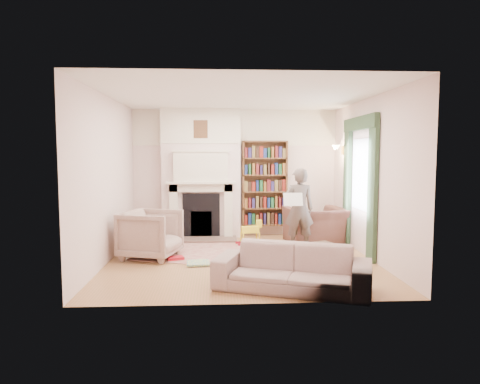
{
  "coord_description": "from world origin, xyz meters",
  "views": [
    {
      "loc": [
        -0.41,
        -7.31,
        1.82
      ],
      "look_at": [
        0.0,
        0.25,
        1.15
      ],
      "focal_mm": 32.0,
      "sensor_mm": 36.0,
      "label": 1
    }
  ],
  "objects": [
    {
      "name": "wall_back",
      "position": [
        0.0,
        2.25,
        1.4
      ],
      "size": [
        4.5,
        0.0,
        4.5
      ],
      "primitive_type": "plane",
      "rotation": [
        1.57,
        0.0,
        0.0
      ],
      "color": "silver",
      "rests_on": "floor"
    },
    {
      "name": "armchair_left",
      "position": [
        -1.57,
        0.15,
        0.42
      ],
      "size": [
        1.14,
        1.12,
        0.85
      ],
      "primitive_type": "imported",
      "rotation": [
        0.0,
        0.0,
        1.3
      ],
      "color": "#B7AC97",
      "rests_on": "floor"
    },
    {
      "name": "rug",
      "position": [
        -0.42,
        0.55,
        0.01
      ],
      "size": [
        3.11,
        2.73,
        0.01
      ],
      "primitive_type": "cube",
      "rotation": [
        0.0,
        0.0,
        -0.32
      ],
      "color": "#BCA58E",
      "rests_on": "floor"
    },
    {
      "name": "paraffin_heater",
      "position": [
        -1.4,
        1.49,
        0.28
      ],
      "size": [
        0.29,
        0.29,
        0.55
      ],
      "primitive_type": "cylinder",
      "rotation": [
        0.0,
        0.0,
        0.22
      ],
      "color": "#ABAFB3",
      "rests_on": "floor"
    },
    {
      "name": "man_reading",
      "position": [
        1.15,
        0.68,
        0.78
      ],
      "size": [
        0.58,
        0.38,
        1.56
      ],
      "primitive_type": "imported",
      "rotation": [
        0.0,
        0.0,
        3.16
      ],
      "color": "#524641",
      "rests_on": "floor"
    },
    {
      "name": "curtain_right",
      "position": [
        2.2,
        1.1,
        1.2
      ],
      "size": [
        0.07,
        0.32,
        2.4
      ],
      "primitive_type": "cube",
      "color": "#2F472E",
      "rests_on": "floor"
    },
    {
      "name": "fireplace",
      "position": [
        -0.75,
        2.05,
        1.39
      ],
      "size": [
        1.7,
        0.58,
        2.8
      ],
      "color": "silver",
      "rests_on": "floor"
    },
    {
      "name": "rocking_horse",
      "position": [
        0.26,
        1.19,
        0.25
      ],
      "size": [
        0.6,
        0.34,
        0.49
      ],
      "primitive_type": null,
      "rotation": [
        0.0,
        0.0,
        0.23
      ],
      "color": "yellow",
      "rests_on": "rug"
    },
    {
      "name": "bookcase",
      "position": [
        0.65,
        2.12,
        1.18
      ],
      "size": [
        1.0,
        0.24,
        1.85
      ],
      "primitive_type": "cube",
      "color": "brown",
      "rests_on": "floor"
    },
    {
      "name": "armchair_reading",
      "position": [
        1.6,
        1.28,
        0.36
      ],
      "size": [
        1.26,
        1.14,
        0.73
      ],
      "primitive_type": "imported",
      "rotation": [
        0.0,
        0.0,
        3.3
      ],
      "color": "#4F302A",
      "rests_on": "floor"
    },
    {
      "name": "wall_right",
      "position": [
        2.25,
        0.0,
        1.4
      ],
      "size": [
        0.0,
        4.5,
        4.5
      ],
      "primitive_type": "plane",
      "rotation": [
        1.57,
        0.0,
        -1.57
      ],
      "color": "silver",
      "rests_on": "floor"
    },
    {
      "name": "floor",
      "position": [
        0.0,
        0.0,
        0.0
      ],
      "size": [
        4.5,
        4.5,
        0.0
      ],
      "primitive_type": "plane",
      "color": "olive",
      "rests_on": "ground"
    },
    {
      "name": "pelmet",
      "position": [
        2.19,
        0.4,
        2.38
      ],
      "size": [
        0.09,
        1.7,
        0.24
      ],
      "primitive_type": "cube",
      "color": "#2F472E",
      "rests_on": "wall_right"
    },
    {
      "name": "wall_front",
      "position": [
        0.0,
        -2.25,
        1.4
      ],
      "size": [
        4.5,
        0.0,
        4.5
      ],
      "primitive_type": "plane",
      "rotation": [
        -1.57,
        0.0,
        0.0
      ],
      "color": "silver",
      "rests_on": "floor"
    },
    {
      "name": "coffee_table",
      "position": [
        1.07,
        -1.01,
        0.23
      ],
      "size": [
        0.82,
        0.67,
        0.45
      ],
      "primitive_type": null,
      "rotation": [
        0.0,
        0.0,
        0.37
      ],
      "color": "#311D11",
      "rests_on": "floor"
    },
    {
      "name": "board_game",
      "position": [
        -0.73,
        -0.34,
        0.03
      ],
      "size": [
        0.4,
        0.4,
        0.03
      ],
      "primitive_type": "cube",
      "rotation": [
        0.0,
        0.0,
        0.07
      ],
      "color": "#DDE751",
      "rests_on": "rug"
    },
    {
      "name": "ceiling",
      "position": [
        0.0,
        0.0,
        2.8
      ],
      "size": [
        4.5,
        4.5,
        0.0
      ],
      "primitive_type": "plane",
      "rotation": [
        3.14,
        0.0,
        0.0
      ],
      "color": "white",
      "rests_on": "wall_back"
    },
    {
      "name": "wall_left",
      "position": [
        -2.25,
        0.0,
        1.4
      ],
      "size": [
        0.0,
        4.5,
        4.5
      ],
      "primitive_type": "plane",
      "rotation": [
        1.57,
        0.0,
        1.57
      ],
      "color": "silver",
      "rests_on": "floor"
    },
    {
      "name": "window",
      "position": [
        2.23,
        0.4,
        1.45
      ],
      "size": [
        0.02,
        0.9,
        1.3
      ],
      "primitive_type": "cube",
      "color": "silver",
      "rests_on": "wall_right"
    },
    {
      "name": "comic_annuals",
      "position": [
        0.3,
        -0.37,
        0.02
      ],
      "size": [
        0.74,
        0.48,
        0.02
      ],
      "color": "red",
      "rests_on": "rug"
    },
    {
      "name": "wall_sconce",
      "position": [
        2.03,
        1.5,
        1.9
      ],
      "size": [
        0.2,
        0.24,
        0.24
      ],
      "primitive_type": null,
      "color": "gold",
      "rests_on": "wall_right"
    },
    {
      "name": "curtain_left",
      "position": [
        2.2,
        -0.3,
        1.2
      ],
      "size": [
        0.07,
        0.32,
        2.4
      ],
      "primitive_type": "cube",
      "color": "#2F472E",
      "rests_on": "floor"
    },
    {
      "name": "game_box_lid",
      "position": [
        -1.13,
        -0.03,
        0.04
      ],
      "size": [
        0.32,
        0.26,
        0.05
      ],
      "primitive_type": "cube",
      "rotation": [
        0.0,
        0.0,
        0.32
      ],
      "color": "#B51422",
      "rests_on": "rug"
    },
    {
      "name": "sofa",
      "position": [
        0.59,
        -1.74,
        0.3
      ],
      "size": [
        2.2,
        1.45,
        0.6
      ],
      "primitive_type": "imported",
      "rotation": [
        0.0,
        0.0,
        -0.34
      ],
      "color": "#B6A796",
      "rests_on": "floor"
    },
    {
      "name": "newspaper",
      "position": [
        1.0,
        0.48,
        0.99
      ],
      "size": [
        0.36,
        0.11,
        0.24
      ],
      "primitive_type": "cube",
      "rotation": [
        -0.35,
        0.0,
        0.02
      ],
      "color": "white",
      "rests_on": "man_reading"
    }
  ]
}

